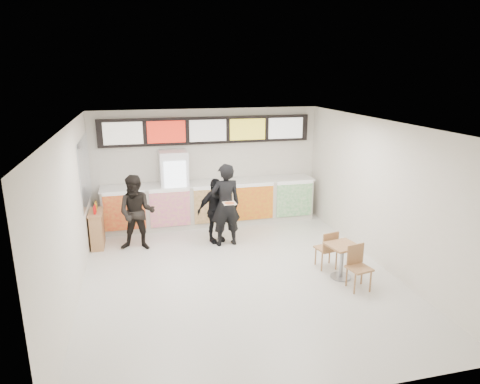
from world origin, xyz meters
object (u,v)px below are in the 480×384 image
object	(u,v)px
customer_main	(225,205)
cafe_table	(342,255)
drinks_fridge	(175,189)
customer_left	(137,213)
condiment_ledge	(97,229)
customer_mid	(215,210)
service_counter	(211,203)

from	to	relation	value
customer_main	cafe_table	bearing A→B (deg)	125.62
drinks_fridge	customer_main	world-z (taller)	drinks_fridge
customer_main	customer_left	size ratio (longest dim) A/B	1.12
drinks_fridge	condiment_ledge	world-z (taller)	drinks_fridge
customer_mid	condiment_ledge	bearing A→B (deg)	153.94
cafe_table	customer_main	bearing A→B (deg)	119.53
customer_main	cafe_table	size ratio (longest dim) A/B	1.33
drinks_fridge	cafe_table	xyz separation A→B (m)	(2.87, -3.69, -0.52)
customer_left	cafe_table	distance (m)	4.55
service_counter	drinks_fridge	distance (m)	1.03
service_counter	customer_left	world-z (taller)	customer_left
service_counter	condiment_ledge	bearing A→B (deg)	-162.39
customer_left	cafe_table	bearing A→B (deg)	-19.50
condiment_ledge	customer_main	bearing A→B (deg)	-11.80
drinks_fridge	customer_left	size ratio (longest dim) A/B	1.16
customer_main	cafe_table	distance (m)	2.91
customer_main	customer_mid	distance (m)	0.38
drinks_fridge	customer_left	world-z (taller)	drinks_fridge
customer_left	customer_mid	bearing A→B (deg)	13.73
customer_mid	cafe_table	distance (m)	3.21
service_counter	cafe_table	distance (m)	4.16
customer_mid	customer_left	bearing A→B (deg)	162.36
service_counter	condiment_ledge	xyz separation A→B (m)	(-2.82, -0.90, -0.14)
customer_main	customer_left	bearing A→B (deg)	-11.35
drinks_fridge	service_counter	bearing A→B (deg)	-0.99
service_counter	customer_main	bearing A→B (deg)	-87.08
customer_left	customer_mid	xyz separation A→B (m)	(1.78, 0.04, -0.09)
customer_main	customer_mid	world-z (taller)	customer_main
customer_left	condiment_ledge	xyz separation A→B (m)	(-0.91, 0.38, -0.43)
service_counter	customer_left	bearing A→B (deg)	-146.23
condiment_ledge	service_counter	bearing A→B (deg)	17.61
drinks_fridge	customer_left	bearing A→B (deg)	-126.95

